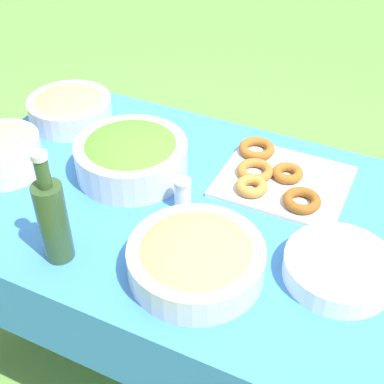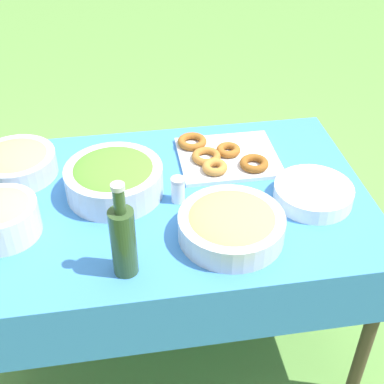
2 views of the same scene
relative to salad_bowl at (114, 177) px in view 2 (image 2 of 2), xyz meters
The scene contains 10 objects.
ground_plane 0.85m from the salad_bowl, 162.95° to the left, with size 14.00×14.00×0.00m, color #609342.
picnic_table 0.26m from the salad_bowl, 162.95° to the left, with size 1.43×0.94×0.76m.
salad_bowl is the anchor object (origin of this frame).
pasta_bowl 0.40m from the salad_bowl, 23.74° to the left, with size 0.24×0.24×0.14m.
donut_platter 0.45m from the salad_bowl, 161.37° to the right, with size 0.39×0.34×0.05m.
plate_stack 0.71m from the salad_bowl, 167.29° to the left, with size 0.28×0.28×0.06m.
olive_oil_bottle 0.40m from the salad_bowl, 92.16° to the left, with size 0.08×0.08×0.33m.
bread_bowl 0.40m from the salad_bowl, 25.90° to the right, with size 0.29×0.29×0.11m.
fruit_bowl 0.47m from the salad_bowl, 140.68° to the left, with size 0.35×0.35×0.10m.
salt_shaker 0.23m from the salad_bowl, 159.33° to the left, with size 0.05×0.05×0.10m.
Camera 2 is at (0.16, 1.50, 1.94)m, focal length 50.00 mm.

